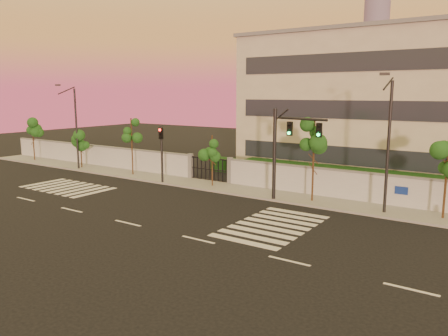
# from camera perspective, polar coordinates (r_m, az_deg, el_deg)

# --- Properties ---
(ground) EXTENTS (120.00, 120.00, 0.00)m
(ground) POSITION_cam_1_polar(r_m,az_deg,el_deg) (25.36, -12.45, -7.06)
(ground) COLOR black
(ground) RESTS_ON ground
(sidewalk) EXTENTS (60.00, 3.00, 0.15)m
(sidewalk) POSITION_cam_1_polar(r_m,az_deg,el_deg) (33.16, 0.81, -2.71)
(sidewalk) COLOR gray
(sidewalk) RESTS_ON ground
(perimeter_wall) EXTENTS (60.00, 0.36, 2.20)m
(perimeter_wall) POSITION_cam_1_polar(r_m,az_deg,el_deg) (34.15, 2.34, -0.64)
(perimeter_wall) COLOR #AEB1B5
(perimeter_wall) RESTS_ON ground
(hedge_row) EXTENTS (41.00, 4.25, 1.80)m
(hedge_row) POSITION_cam_1_polar(r_m,az_deg,el_deg) (36.01, 6.08, -0.56)
(hedge_row) COLOR black
(hedge_row) RESTS_ON ground
(institutional_building) EXTENTS (24.40, 12.40, 12.25)m
(institutional_building) POSITION_cam_1_polar(r_m,az_deg,el_deg) (39.55, 21.49, 7.53)
(institutional_building) COLOR #B4AF99
(institutional_building) RESTS_ON ground
(distant_skyscraper) EXTENTS (16.00, 16.00, 118.00)m
(distant_skyscraper) POSITION_cam_1_polar(r_m,az_deg,el_deg) (312.72, 19.39, 19.33)
(distant_skyscraper) COLOR slate
(distant_skyscraper) RESTS_ON ground
(road_markings) EXTENTS (57.00, 7.62, 0.02)m
(road_markings) POSITION_cam_1_polar(r_m,az_deg,el_deg) (28.99, -9.21, -4.80)
(road_markings) COLOR silver
(road_markings) RESTS_ON ground
(street_tree_a) EXTENTS (1.47, 1.17, 4.53)m
(street_tree_a) POSITION_cam_1_polar(r_m,az_deg,el_deg) (50.83, -23.70, 4.55)
(street_tree_a) COLOR #382314
(street_tree_a) RESTS_ON ground
(street_tree_b) EXTENTS (1.38, 1.10, 3.64)m
(street_tree_b) POSITION_cam_1_polar(r_m,az_deg,el_deg) (44.21, -18.21, 3.37)
(street_tree_b) COLOR #382314
(street_tree_b) RESTS_ON ground
(street_tree_c) EXTENTS (1.38, 1.10, 5.09)m
(street_tree_c) POSITION_cam_1_polar(r_m,az_deg,el_deg) (38.93, -11.95, 4.41)
(street_tree_c) COLOR #382314
(street_tree_c) RESTS_ON ground
(street_tree_d) EXTENTS (1.35, 1.07, 4.06)m
(street_tree_d) POSITION_cam_1_polar(r_m,az_deg,el_deg) (33.45, -1.51, 2.47)
(street_tree_d) COLOR #382314
(street_tree_d) RESTS_ON ground
(street_tree_e) EXTENTS (1.54, 1.23, 5.53)m
(street_tree_e) POSITION_cam_1_polar(r_m,az_deg,el_deg) (29.16, 11.73, 3.32)
(street_tree_e) COLOR #382314
(street_tree_e) RESTS_ON ground
(traffic_signal_main) EXTENTS (3.90, 1.04, 6.22)m
(traffic_signal_main) POSITION_cam_1_polar(r_m,az_deg,el_deg) (28.93, 7.99, 3.10)
(traffic_signal_main) COLOR black
(traffic_signal_main) RESTS_ON ground
(traffic_signal_secondary) EXTENTS (0.37, 0.35, 4.72)m
(traffic_signal_secondary) POSITION_cam_1_polar(r_m,az_deg,el_deg) (35.12, -8.17, 2.73)
(traffic_signal_secondary) COLOR black
(traffic_signal_secondary) RESTS_ON ground
(streetlight_west) EXTENTS (0.48, 1.93, 8.01)m
(streetlight_west) POSITION_cam_1_polar(r_m,az_deg,el_deg) (43.28, -18.91, 5.39)
(streetlight_west) COLOR black
(streetlight_west) RESTS_ON ground
(streetlight_east) EXTENTS (0.50, 2.00, 8.33)m
(streetlight_east) POSITION_cam_1_polar(r_m,az_deg,el_deg) (27.25, 20.62, 3.38)
(streetlight_east) COLOR black
(streetlight_east) RESTS_ON ground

